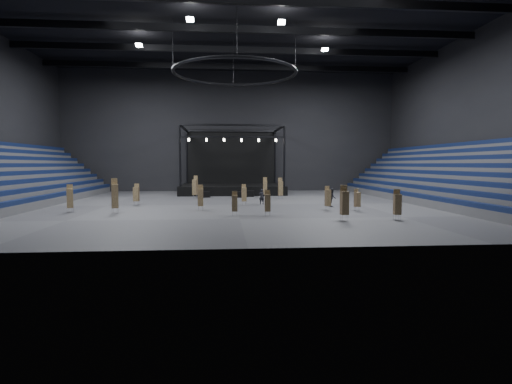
{
  "coord_description": "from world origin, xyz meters",
  "views": [
    {
      "loc": [
        -1.16,
        -39.9,
        4.06
      ],
      "look_at": [
        1.91,
        -2.0,
        1.4
      ],
      "focal_mm": 28.0,
      "sensor_mm": 36.0,
      "label": 1
    }
  ],
  "objects": [
    {
      "name": "floor",
      "position": [
        0.0,
        0.0,
        0.0
      ],
      "size": [
        50.0,
        50.0,
        0.0
      ],
      "primitive_type": "plane",
      "color": "#464648",
      "rests_on": "ground"
    },
    {
      "name": "chair_stack_13",
      "position": [
        -14.0,
        -5.52,
        1.25
      ],
      "size": [
        0.63,
        0.63,
        2.38
      ],
      "rotation": [
        0.0,
        0.0,
        0.33
      ],
      "color": "silver",
      "rests_on": "floor"
    },
    {
      "name": "floodlights",
      "position": [
        0.0,
        -4.0,
        16.6
      ],
      "size": [
        28.6,
        16.6,
        0.25
      ],
      "color": "white",
      "rests_on": "roof_girders"
    },
    {
      "name": "wall_front",
      "position": [
        0.0,
        -21.0,
        9.0
      ],
      "size": [
        50.0,
        0.2,
        18.0
      ],
      "primitive_type": "cube",
      "color": "black",
      "rests_on": "ground"
    },
    {
      "name": "chair_stack_12",
      "position": [
        0.84,
        -0.5,
        1.1
      ],
      "size": [
        0.48,
        0.48,
        2.07
      ],
      "rotation": [
        0.0,
        0.0,
        0.07
      ],
      "color": "silver",
      "rests_on": "floor"
    },
    {
      "name": "chair_stack_5",
      "position": [
        -3.19,
        -4.82,
        1.19
      ],
      "size": [
        0.48,
        0.48,
        2.27
      ],
      "rotation": [
        0.0,
        0.0,
        0.02
      ],
      "color": "silver",
      "rests_on": "floor"
    },
    {
      "name": "chair_stack_7",
      "position": [
        8.01,
        -5.43,
        1.12
      ],
      "size": [
        0.52,
        0.52,
        2.14
      ],
      "rotation": [
        0.0,
        0.0,
        0.21
      ],
      "color": "silver",
      "rests_on": "floor"
    },
    {
      "name": "roof_girders",
      "position": [
        0.0,
        -0.0,
        17.2
      ],
      "size": [
        49.0,
        30.35,
        0.7
      ],
      "color": "black",
      "rests_on": "ceiling"
    },
    {
      "name": "wall_back",
      "position": [
        0.0,
        21.0,
        9.0
      ],
      "size": [
        50.0,
        0.2,
        18.0
      ],
      "primitive_type": "cube",
      "color": "black",
      "rests_on": "ground"
    },
    {
      "name": "stage",
      "position": [
        0.0,
        16.24,
        1.45
      ],
      "size": [
        14.0,
        10.0,
        9.2
      ],
      "color": "black",
      "rests_on": "floor"
    },
    {
      "name": "chair_stack_9",
      "position": [
        -10.15,
        -6.23,
        1.47
      ],
      "size": [
        0.66,
        0.66,
        2.89
      ],
      "rotation": [
        0.0,
        0.0,
        0.35
      ],
      "color": "silver",
      "rests_on": "floor"
    },
    {
      "name": "chair_stack_1",
      "position": [
        2.25,
        -9.02,
        1.07
      ],
      "size": [
        0.45,
        0.45,
        2.03
      ],
      "rotation": [
        0.0,
        0.0,
        -0.04
      ],
      "color": "silver",
      "rests_on": "floor"
    },
    {
      "name": "chair_stack_0",
      "position": [
        10.42,
        -6.17,
        1.02
      ],
      "size": [
        0.54,
        0.54,
        1.91
      ],
      "rotation": [
        0.0,
        0.0,
        0.31
      ],
      "color": "silver",
      "rests_on": "floor"
    },
    {
      "name": "crew_member",
      "position": [
        9.2,
        -2.49,
        0.87
      ],
      "size": [
        0.8,
        0.95,
        1.75
      ],
      "primitive_type": "imported",
      "rotation": [
        0.0,
        0.0,
        1.4
      ],
      "color": "black",
      "rests_on": "floor"
    },
    {
      "name": "truss_ring",
      "position": [
        -0.0,
        0.0,
        13.0
      ],
      "size": [
        12.3,
        12.3,
        5.15
      ],
      "color": "black",
      "rests_on": "ceiling"
    },
    {
      "name": "ceiling",
      "position": [
        0.0,
        0.0,
        18.0
      ],
      "size": [
        50.0,
        42.0,
        0.2
      ],
      "primitive_type": "cube",
      "color": "black",
      "rests_on": "wall_back"
    },
    {
      "name": "flight_case_mid",
      "position": [
        0.68,
        8.4,
        0.36
      ],
      "size": [
        1.14,
        0.66,
        0.72
      ],
      "primitive_type": "cube",
      "rotation": [
        0.0,
        0.0,
        -0.12
      ],
      "color": "black",
      "rests_on": "floor"
    },
    {
      "name": "chair_stack_8",
      "position": [
        5.43,
        6.07,
        1.29
      ],
      "size": [
        0.54,
        0.54,
        2.48
      ],
      "rotation": [
        0.0,
        0.0,
        0.08
      ],
      "color": "silver",
      "rests_on": "floor"
    },
    {
      "name": "chair_stack_11",
      "position": [
        7.48,
        -11.99,
        1.33
      ],
      "size": [
        0.55,
        0.55,
        2.55
      ],
      "rotation": [
        0.0,
        0.0,
        0.07
      ],
      "color": "silver",
      "rests_on": "floor"
    },
    {
      "name": "chair_stack_10",
      "position": [
        -9.75,
        0.03,
        1.15
      ],
      "size": [
        0.55,
        0.55,
        2.14
      ],
      "rotation": [
        0.0,
        0.0,
        -0.1
      ],
      "color": "silver",
      "rests_on": "floor"
    },
    {
      "name": "chair_stack_2",
      "position": [
        11.42,
        -11.99,
        1.18
      ],
      "size": [
        0.53,
        0.53,
        2.24
      ],
      "rotation": [
        0.0,
        0.0,
        -0.11
      ],
      "color": "silver",
      "rests_on": "floor"
    },
    {
      "name": "chair_stack_4",
      "position": [
        -4.56,
        7.76,
        1.39
      ],
      "size": [
        0.68,
        0.68,
        2.7
      ],
      "rotation": [
        0.0,
        0.0,
        -0.41
      ],
      "color": "silver",
      "rests_on": "floor"
    },
    {
      "name": "wall_right",
      "position": [
        25.0,
        0.0,
        9.0
      ],
      "size": [
        0.2,
        42.0,
        18.0
      ],
      "primitive_type": "cube",
      "color": "black",
      "rests_on": "ground"
    },
    {
      "name": "bleachers_right",
      "position": [
        22.94,
        0.0,
        1.73
      ],
      "size": [
        7.2,
        40.0,
        6.4
      ],
      "color": "#4C4C4F",
      "rests_on": "floor"
    },
    {
      "name": "chair_stack_3",
      "position": [
        3.78,
        7.53,
        1.28
      ],
      "size": [
        0.51,
        0.51,
        2.49
      ],
      "rotation": [
        0.0,
        0.0,
        -0.05
      ],
      "color": "silver",
      "rests_on": "floor"
    },
    {
      "name": "flight_case_right",
      "position": [
        2.0,
        9.55,
        0.39
      ],
      "size": [
        1.24,
        0.74,
        0.79
      ],
      "primitive_type": "cube",
      "rotation": [
        0.0,
        0.0,
        -0.13
      ],
      "color": "black",
      "rests_on": "floor"
    },
    {
      "name": "chair_stack_6",
      "position": [
        -0.31,
        -8.71,
        1.03
      ],
      "size": [
        0.45,
        0.45,
        1.93
      ],
      "rotation": [
        0.0,
        0.0,
        -0.04
      ],
      "color": "silver",
      "rests_on": "floor"
    },
    {
      "name": "flight_case_left",
      "position": [
        -3.41,
        8.9,
        0.38
      ],
      "size": [
        1.25,
        0.84,
        0.76
      ],
      "primitive_type": "cube",
      "rotation": [
        0.0,
        0.0,
        0.26
      ],
      "color": "black",
      "rests_on": "floor"
    },
    {
      "name": "man_center",
      "position": [
        2.67,
        0.28,
        0.78
      ],
      "size": [
        0.64,
        0.5,
        1.55
      ],
      "primitive_type": "imported",
      "rotation": [
        0.0,
        0.0,
        3.38
      ],
      "color": "black",
      "rests_on": "floor"
    }
  ]
}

